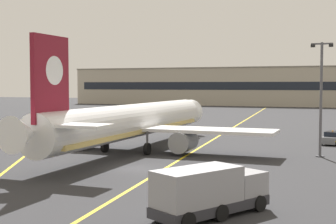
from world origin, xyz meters
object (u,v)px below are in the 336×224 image
(service_car_third, at_px, (333,138))
(airliner_foreground, at_px, (133,122))
(service_truck_catering_grey, at_px, (209,191))
(apron_lamp_post, at_px, (321,97))

(service_car_third, bearing_deg, airliner_foreground, -145.06)
(service_car_third, xyz_separation_m, service_truck_catering_grey, (-5.83, -37.70, 0.71))
(apron_lamp_post, distance_m, service_truck_catering_grey, 27.05)
(service_car_third, height_order, service_truck_catering_grey, service_truck_catering_grey)
(airliner_foreground, height_order, service_truck_catering_grey, airliner_foreground)
(airliner_foreground, relative_size, service_truck_catering_grey, 5.33)
(airliner_foreground, height_order, apron_lamp_post, apron_lamp_post)
(apron_lamp_post, relative_size, service_car_third, 2.66)
(airliner_foreground, xyz_separation_m, apron_lamp_post, (20.16, 3.24, 2.93))
(service_truck_catering_grey, bearing_deg, apron_lamp_post, 79.48)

